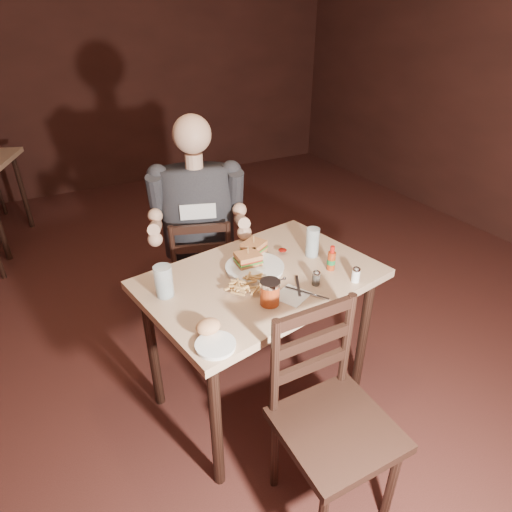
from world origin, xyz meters
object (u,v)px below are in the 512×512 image
hot_sauce (332,258)px  chair_near (336,429)px  glass_right (312,242)px  side_plate (216,346)px  diner (197,203)px  chair_far (202,272)px  syrup_dispenser (270,293)px  main_table (261,292)px  dinner_plate (255,268)px  glass_left (164,281)px

hot_sauce → chair_near: bearing=-122.7°
glass_right → side_plate: glass_right is taller
hot_sauce → diner: bearing=116.4°
chair_far → hot_sauce: (0.36, -0.80, 0.42)m
chair_far → chair_near: chair_near is taller
syrup_dispenser → chair_far: bearing=77.7°
main_table → glass_right: (0.32, 0.05, 0.17)m
diner → hot_sauce: 0.85m
glass_right → hot_sauce: bearing=-89.0°
glass_right → chair_far: bearing=118.8°
chair_far → diner: 0.49m
main_table → hot_sauce: size_ratio=9.49×
chair_far → dinner_plate: size_ratio=3.04×
hot_sauce → syrup_dispenser: bearing=-165.5°
chair_far → glass_right: bearing=137.6°
main_table → chair_far: 0.74m
glass_left → hot_sauce: (0.77, -0.17, -0.01)m
chair_far → diner: bearing=90.0°
chair_far → glass_left: 0.87m
side_plate → diner: bearing=71.6°
main_table → hot_sauce: 0.37m
diner → glass_left: bearing=-104.7°
chair_near → hot_sauce: 0.76m
main_table → dinner_plate: bearing=91.0°
side_plate → syrup_dispenser: bearing=24.4°
chair_far → side_plate: bearing=90.4°
chair_near → dinner_plate: chair_near is taller
syrup_dispenser → side_plate: size_ratio=0.75×
dinner_plate → side_plate: (-0.39, -0.41, -0.00)m
main_table → side_plate: 0.53m
dinner_plate → glass_left: 0.45m
glass_right → syrup_dispenser: size_ratio=1.35×
main_table → chair_far: (-0.04, 0.69, -0.26)m
diner → chair_far: bearing=90.0°
glass_left → chair_far: bearing=57.4°
glass_right → glass_left: bearing=179.0°
glass_left → glass_right: size_ratio=0.96×
main_table → hot_sauce: (0.32, -0.11, 0.16)m
main_table → glass_left: size_ratio=8.22×
main_table → syrup_dispenser: (-0.08, -0.21, 0.15)m
hot_sauce → side_plate: size_ratio=0.84×
syrup_dispenser → chair_near: bearing=-94.8°
chair_far → chair_near: (0.00, -1.36, 0.04)m
dinner_plate → glass_left: bearing=-179.7°
glass_right → main_table: bearing=-171.9°
side_plate → chair_near: bearing=-41.5°
side_plate → hot_sauce: bearing=19.0°
chair_far → glass_right: glass_right is taller
main_table → glass_right: glass_right is taller
main_table → glass_left: 0.48m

